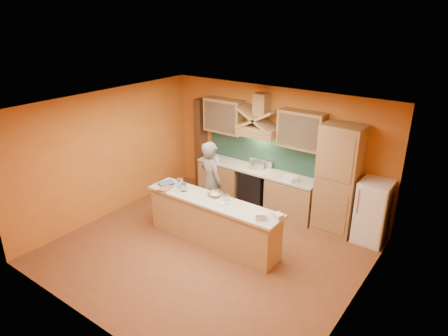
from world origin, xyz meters
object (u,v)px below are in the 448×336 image
Objects in this scene: stove at (255,187)px; kitchen_scale at (225,198)px; fridge at (373,212)px; person at (211,182)px; mixing_bowl at (215,194)px.

kitchen_scale reaches higher than stove.
stove is 0.69× the size of fridge.
person is 6.51× the size of mixing_bowl.
fridge reaches higher than stove.
kitchen_scale is (0.41, -1.77, 0.54)m from stove.
person is 1.01m from kitchen_scale.
stove is 0.50× the size of person.
person is at bearing 134.52° from mixing_bowl.
kitchen_scale is at bearing -9.13° from mixing_bowl.
kitchen_scale is at bearing -77.00° from stove.
fridge is 3.33m from person.
fridge is 10.94× the size of kitchen_scale.
fridge is at bearing 0.00° from stove.
fridge reaches higher than mixing_bowl.
mixing_bowl is at bearing -85.59° from stove.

